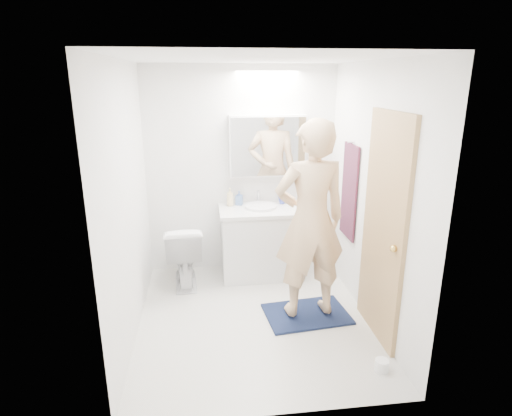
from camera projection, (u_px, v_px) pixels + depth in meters
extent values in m
plane|color=silver|center=(254.00, 318.00, 4.15)|extent=(2.50, 2.50, 0.00)
plane|color=white|center=(254.00, 58.00, 3.44)|extent=(2.50, 2.50, 0.00)
plane|color=white|center=(241.00, 171.00, 4.98)|extent=(2.50, 0.00, 2.50)
plane|color=white|center=(278.00, 256.00, 2.61)|extent=(2.50, 0.00, 2.50)
plane|color=white|center=(127.00, 205.00, 3.66)|extent=(0.00, 2.50, 2.50)
plane|color=white|center=(372.00, 196.00, 3.92)|extent=(0.00, 2.50, 2.50)
cube|color=silver|center=(261.00, 244.00, 4.97)|extent=(0.90, 0.55, 0.78)
cube|color=silver|center=(261.00, 210.00, 4.85)|extent=(0.95, 0.58, 0.04)
cylinder|color=silver|center=(261.00, 206.00, 4.87)|extent=(0.36, 0.36, 0.03)
cylinder|color=#B9B9BE|center=(258.00, 197.00, 5.03)|extent=(0.02, 0.02, 0.16)
cube|color=white|center=(268.00, 146.00, 4.85)|extent=(0.88, 0.14, 0.70)
cube|color=silver|center=(269.00, 147.00, 4.78)|extent=(0.84, 0.01, 0.66)
imported|color=white|center=(184.00, 254.00, 4.76)|extent=(0.44, 0.73, 0.72)
cube|color=#121E38|center=(307.00, 314.00, 4.20)|extent=(0.85, 0.63, 0.02)
imported|color=tan|center=(310.00, 221.00, 3.91)|extent=(0.73, 0.52, 1.88)
cube|color=#A28151|center=(384.00, 230.00, 3.65)|extent=(0.04, 0.80, 2.00)
sphere|color=gold|center=(394.00, 249.00, 3.37)|extent=(0.06, 0.06, 0.06)
cube|color=#112337|center=(349.00, 192.00, 4.47)|extent=(0.02, 0.42, 1.00)
cylinder|color=silver|center=(351.00, 142.00, 4.32)|extent=(0.07, 0.02, 0.02)
imported|color=beige|center=(230.00, 197.00, 4.91)|extent=(0.08, 0.08, 0.21)
imported|color=#5273B0|center=(239.00, 198.00, 4.96)|extent=(0.10, 0.10, 0.17)
imported|color=#3B49B3|center=(282.00, 200.00, 5.01)|extent=(0.12, 0.12, 0.09)
cylinder|color=white|center=(382.00, 366.00, 3.39)|extent=(0.11, 0.11, 0.10)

